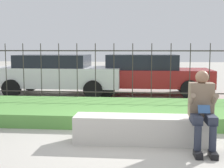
{
  "coord_description": "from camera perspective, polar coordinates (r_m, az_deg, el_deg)",
  "views": [
    {
      "loc": [
        0.24,
        -5.23,
        1.63
      ],
      "look_at": [
        -0.4,
        1.64,
        0.82
      ],
      "focal_mm": 50.0,
      "sensor_mm": 36.0,
      "label": 1
    }
  ],
  "objects": [
    {
      "name": "ground_plane",
      "position": [
        5.49,
        2.65,
        -10.58
      ],
      "size": [
        60.0,
        60.0,
        0.0
      ],
      "primitive_type": "plane",
      "color": "#A8A399"
    },
    {
      "name": "stone_bench",
      "position": [
        5.42,
        5.58,
        -8.52
      ],
      "size": [
        2.34,
        0.49,
        0.47
      ],
      "color": "beige",
      "rests_on": "ground_plane"
    },
    {
      "name": "person_seated_reader",
      "position": [
        5.13,
        16.17,
        -4.07
      ],
      "size": [
        0.42,
        0.73,
        1.27
      ],
      "color": "black",
      "rests_on": "ground_plane"
    },
    {
      "name": "grass_berm",
      "position": [
        7.3,
        3.37,
        -5.08
      ],
      "size": [
        9.96,
        2.41,
        0.28
      ],
      "color": "#569342",
      "rests_on": "ground_plane"
    },
    {
      "name": "iron_fence",
      "position": [
        8.84,
        3.78,
        2.03
      ],
      "size": [
        7.96,
        0.03,
        1.74
      ],
      "color": "#332D28",
      "rests_on": "ground_plane"
    },
    {
      "name": "car_parked_center",
      "position": [
        10.86,
        6.15,
        1.93
      ],
      "size": [
        4.33,
        1.89,
        1.39
      ],
      "rotation": [
        0.0,
        0.0,
        0.0
      ],
      "color": "maroon",
      "rests_on": "ground_plane"
    },
    {
      "name": "car_parked_left",
      "position": [
        10.92,
        -9.91,
        1.93
      ],
      "size": [
        4.31,
        1.97,
        1.38
      ],
      "rotation": [
        0.0,
        0.0,
        -0.01
      ],
      "color": "silver",
      "rests_on": "ground_plane"
    }
  ]
}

